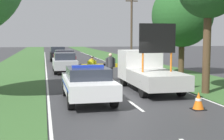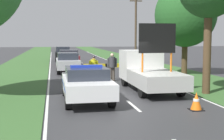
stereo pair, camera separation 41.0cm
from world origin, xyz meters
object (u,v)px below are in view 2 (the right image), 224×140
(police_officer, at_px, (94,67))
(pedestrian_civilian, at_px, (112,65))
(traffic_cone_near_police, at_px, (81,79))
(road_barrier, at_px, (105,67))
(traffic_cone_centre_front, at_px, (196,101))
(police_car, at_px, (86,83))
(roadside_tree_mid_right, at_px, (185,15))
(work_truck, at_px, (147,70))
(queued_car_wagon_maroon, at_px, (68,57))
(utility_pole, at_px, (136,29))
(queued_car_sedan_black, at_px, (63,54))
(queued_car_sedan_silver, at_px, (68,62))

(police_officer, bearing_deg, pedestrian_civilian, -151.30)
(police_officer, height_order, traffic_cone_near_police, police_officer)
(road_barrier, relative_size, pedestrian_civilian, 1.63)
(traffic_cone_near_police, relative_size, traffic_cone_centre_front, 0.97)
(police_car, height_order, pedestrian_civilian, pedestrian_civilian)
(roadside_tree_mid_right, bearing_deg, traffic_cone_centre_front, -111.59)
(police_car, bearing_deg, pedestrian_civilian, 63.69)
(pedestrian_civilian, relative_size, roadside_tree_mid_right, 0.26)
(police_car, xyz_separation_m, pedestrian_civilian, (2.24, 5.82, 0.23))
(police_officer, distance_m, traffic_cone_near_police, 1.42)
(police_car, relative_size, work_truck, 0.85)
(police_car, relative_size, queued_car_wagon_maroon, 1.04)
(work_truck, bearing_deg, utility_pole, -105.22)
(police_officer, relative_size, queued_car_sedan_black, 0.38)
(queued_car_sedan_black, height_order, utility_pole, utility_pole)
(traffic_cone_near_police, xyz_separation_m, queued_car_wagon_maroon, (-0.09, 12.55, 0.47))
(police_car, bearing_deg, queued_car_sedan_black, 85.24)
(traffic_cone_near_police, relative_size, roadside_tree_mid_right, 0.10)
(pedestrian_civilian, xyz_separation_m, queued_car_sedan_silver, (-2.47, 5.45, -0.22))
(queued_car_wagon_maroon, xyz_separation_m, roadside_tree_mid_right, (7.88, -9.32, 3.52))
(queued_car_sedan_black, distance_m, roadside_tree_mid_right, 17.85)
(work_truck, bearing_deg, road_barrier, -72.51)
(police_car, distance_m, queued_car_sedan_black, 23.56)
(pedestrian_civilian, bearing_deg, queued_car_sedan_black, 114.72)
(police_officer, xyz_separation_m, traffic_cone_centre_front, (2.76, -8.27, -0.60))
(road_barrier, xyz_separation_m, traffic_cone_centre_front, (1.91, -9.04, -0.51))
(pedestrian_civilian, bearing_deg, work_truck, -53.45)
(queued_car_sedan_black, bearing_deg, traffic_cone_centre_front, 98.87)
(pedestrian_civilian, distance_m, queued_car_wagon_maroon, 11.79)
(queued_car_sedan_black, bearing_deg, queued_car_sedan_silver, 89.92)
(road_barrier, xyz_separation_m, queued_car_wagon_maroon, (-1.79, 10.83, -0.05))
(work_truck, height_order, road_barrier, work_truck)
(queued_car_sedan_black, relative_size, utility_pole, 0.60)
(police_officer, bearing_deg, traffic_cone_near_police, 76.98)
(road_barrier, height_order, utility_pole, utility_pole)
(road_barrier, relative_size, traffic_cone_near_police, 4.32)
(road_barrier, distance_m, traffic_cone_near_police, 2.48)
(road_barrier, distance_m, queued_car_sedan_silver, 5.16)
(traffic_cone_near_police, xyz_separation_m, utility_pole, (6.36, 11.53, 3.24))
(queued_car_sedan_silver, distance_m, queued_car_sedan_black, 12.29)
(traffic_cone_centre_front, xyz_separation_m, queued_car_sedan_black, (-4.06, 26.01, 0.53))
(work_truck, relative_size, pedestrian_civilian, 3.19)
(road_barrier, relative_size, queued_car_wagon_maroon, 0.63)
(road_barrier, relative_size, roadside_tree_mid_right, 0.43)
(police_car, distance_m, utility_pole, 17.88)
(traffic_cone_centre_front, bearing_deg, queued_car_sedan_silver, 106.54)
(work_truck, relative_size, traffic_cone_centre_front, 8.22)
(queued_car_wagon_maroon, xyz_separation_m, utility_pole, (6.45, -1.03, 2.77))
(queued_car_sedan_black, xyz_separation_m, roadside_tree_mid_right, (8.23, -15.46, 3.45))
(work_truck, relative_size, queued_car_wagon_maroon, 1.23)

